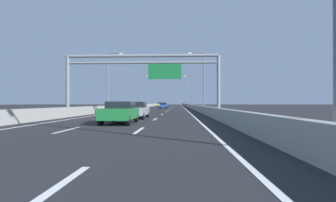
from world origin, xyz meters
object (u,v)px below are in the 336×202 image
(streetlamp_left_far, at_px, (141,89))
(yellow_car, at_px, (160,104))
(orange_car, at_px, (133,107))
(blue_car, at_px, (163,105))
(streetlamp_right_mid, at_px, (202,77))
(green_car, at_px, (120,112))
(silver_car, at_px, (137,110))
(black_car, at_px, (140,106))
(white_car, at_px, (165,104))
(streetlamp_left_mid, at_px, (109,78))
(streetlamp_right_far, at_px, (191,89))
(sign_gantry, at_px, (145,69))

(streetlamp_left_far, bearing_deg, yellow_car, 81.78)
(orange_car, distance_m, blue_car, 25.80)
(streetlamp_right_mid, bearing_deg, green_car, -106.73)
(yellow_car, relative_size, silver_car, 0.90)
(yellow_car, distance_m, green_car, 86.56)
(streetlamp_left_far, bearing_deg, black_car, -82.10)
(orange_car, bearing_deg, white_car, 90.01)
(streetlamp_left_far, bearing_deg, streetlamp_left_mid, -90.00)
(orange_car, bearing_deg, streetlamp_right_far, 73.62)
(streetlamp_right_mid, height_order, black_car, streetlamp_right_mid)
(sign_gantry, distance_m, yellow_car, 76.80)
(yellow_car, bearing_deg, streetlamp_right_far, -66.33)
(orange_car, bearing_deg, streetlamp_right_mid, 5.73)
(orange_car, relative_size, yellow_car, 1.07)
(streetlamp_right_mid, relative_size, blue_car, 2.19)
(streetlamp_left_far, bearing_deg, silver_car, -82.20)
(blue_car, bearing_deg, streetlamp_left_mid, -106.64)
(silver_car, bearing_deg, sign_gantry, 86.44)
(blue_car, relative_size, silver_car, 0.93)
(streetlamp_right_mid, relative_size, yellow_car, 2.26)
(streetlamp_left_far, bearing_deg, sign_gantry, -81.33)
(streetlamp_left_mid, relative_size, green_car, 2.25)
(blue_car, distance_m, white_car, 70.91)
(sign_gantry, xyz_separation_m, orange_car, (-3.66, 14.15, -4.07))
(yellow_car, xyz_separation_m, green_car, (3.68, -86.48, -0.03))
(orange_car, bearing_deg, blue_car, 82.85)
(streetlamp_right_mid, bearing_deg, silver_car, -111.08)
(streetlamp_left_far, xyz_separation_m, green_car, (7.38, -60.85, -4.64))
(silver_car, bearing_deg, blue_car, 90.26)
(white_car, relative_size, silver_car, 0.94)
(sign_gantry, relative_size, orange_car, 3.56)
(streetlamp_right_far, height_order, white_car, streetlamp_right_far)
(streetlamp_left_far, relative_size, white_car, 2.18)
(white_car, height_order, yellow_car, yellow_car)
(green_car, bearing_deg, yellow_car, 92.43)
(streetlamp_right_mid, distance_m, orange_car, 11.82)
(black_car, bearing_deg, streetlamp_left_mid, -116.57)
(streetlamp_right_mid, relative_size, black_car, 2.10)
(streetlamp_right_mid, relative_size, streetlamp_left_far, 1.00)
(streetlamp_left_mid, xyz_separation_m, blue_car, (7.32, 24.52, -4.66))
(white_car, relative_size, green_car, 1.03)
(streetlamp_right_mid, xyz_separation_m, blue_car, (-7.61, 24.52, -4.66))
(streetlamp_left_mid, height_order, orange_car, streetlamp_left_mid)
(streetlamp_right_far, height_order, orange_car, streetlamp_right_far)
(streetlamp_left_far, xyz_separation_m, orange_car, (4.11, -36.81, -4.64))
(streetlamp_right_mid, distance_m, yellow_car, 62.54)
(streetlamp_right_mid, distance_m, blue_car, 26.09)
(silver_car, bearing_deg, white_car, 91.71)
(streetlamp_right_mid, height_order, green_car, streetlamp_right_mid)
(black_car, height_order, white_car, black_car)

